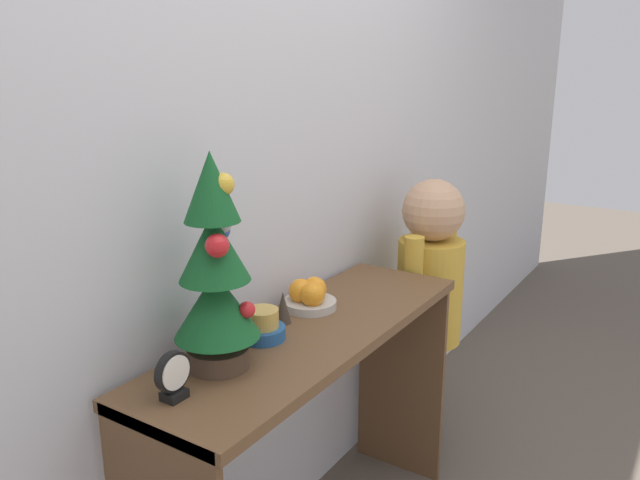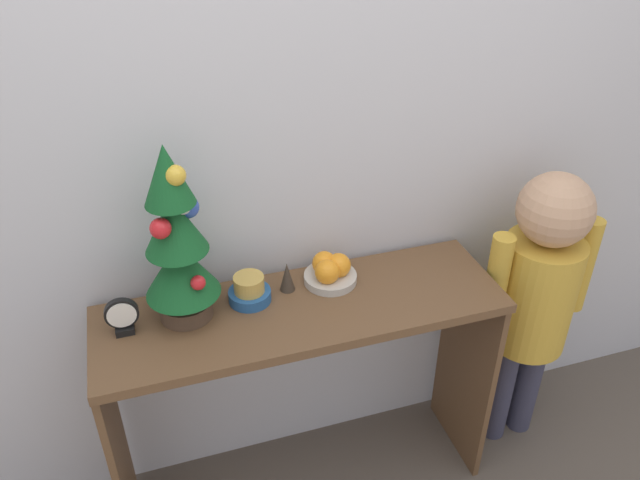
# 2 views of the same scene
# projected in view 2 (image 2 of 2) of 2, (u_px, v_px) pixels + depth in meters

# --- Properties ---
(back_wall) EXTENTS (7.00, 0.05, 2.50)m
(back_wall) POSITION_uv_depth(u_px,v_px,m) (277.00, 123.00, 1.72)
(back_wall) COLOR silver
(back_wall) RESTS_ON ground_plane
(console_table) EXTENTS (1.18, 0.37, 0.78)m
(console_table) POSITION_uv_depth(u_px,v_px,m) (303.00, 353.00, 1.89)
(console_table) COLOR brown
(console_table) RESTS_ON ground_plane
(mini_tree) EXTENTS (0.20, 0.20, 0.52)m
(mini_tree) POSITION_uv_depth(u_px,v_px,m) (177.00, 241.00, 1.62)
(mini_tree) COLOR #4C3828
(mini_tree) RESTS_ON console_table
(fruit_bowl) EXTENTS (0.16, 0.16, 0.09)m
(fruit_bowl) POSITION_uv_depth(u_px,v_px,m) (330.00, 271.00, 1.87)
(fruit_bowl) COLOR #B7B2A8
(fruit_bowl) RESTS_ON console_table
(singing_bowl) EXTENTS (0.12, 0.12, 0.08)m
(singing_bowl) POSITION_uv_depth(u_px,v_px,m) (249.00, 291.00, 1.79)
(singing_bowl) COLOR #235189
(singing_bowl) RESTS_ON console_table
(desk_clock) EXTENTS (0.09, 0.04, 0.11)m
(desk_clock) POSITION_uv_depth(u_px,v_px,m) (122.00, 317.00, 1.66)
(desk_clock) COLOR black
(desk_clock) RESTS_ON console_table
(figurine) EXTENTS (0.05, 0.05, 0.09)m
(figurine) POSITION_uv_depth(u_px,v_px,m) (287.00, 276.00, 1.83)
(figurine) COLOR #382D23
(figurine) RESTS_ON console_table
(child_figure) EXTENTS (0.39, 0.25, 1.08)m
(child_figure) POSITION_uv_depth(u_px,v_px,m) (537.00, 287.00, 2.04)
(child_figure) COLOR #38384C
(child_figure) RESTS_ON ground_plane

